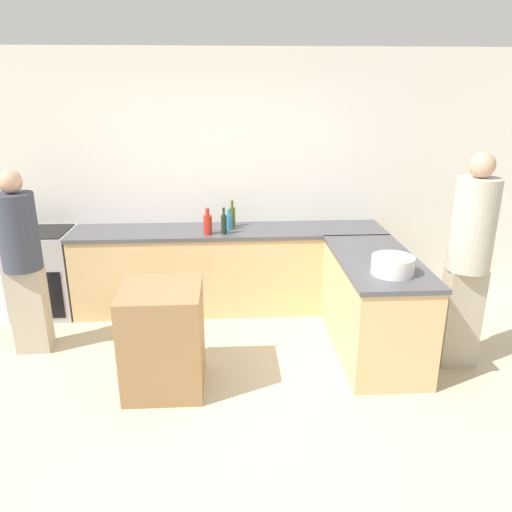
{
  "coord_description": "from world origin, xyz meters",
  "views": [
    {
      "loc": [
        -0.01,
        -3.14,
        2.33
      ],
      "look_at": [
        0.23,
        0.9,
        0.94
      ],
      "focal_mm": 35.0,
      "sensor_mm": 36.0,
      "label": 1
    }
  ],
  "objects_px": {
    "olive_oil_bottle": "(232,216)",
    "person_by_range": "(22,257)",
    "hot_sauce_bottle": "(208,224)",
    "mixing_bowl": "(393,265)",
    "wine_bottle_dark": "(224,224)",
    "island_table": "(163,339)",
    "dish_soap_bottle": "(229,221)",
    "person_at_peninsula": "(469,256)",
    "range_oven": "(44,273)"
  },
  "relations": [
    {
      "from": "dish_soap_bottle",
      "to": "wine_bottle_dark",
      "type": "relative_size",
      "value": 0.79
    },
    {
      "from": "person_by_range",
      "to": "wine_bottle_dark",
      "type": "bearing_deg",
      "value": 20.73
    },
    {
      "from": "island_table",
      "to": "olive_oil_bottle",
      "type": "relative_size",
      "value": 3.01
    },
    {
      "from": "island_table",
      "to": "dish_soap_bottle",
      "type": "bearing_deg",
      "value": 70.2
    },
    {
      "from": "hot_sauce_bottle",
      "to": "wine_bottle_dark",
      "type": "bearing_deg",
      "value": 0.32
    },
    {
      "from": "mixing_bowl",
      "to": "hot_sauce_bottle",
      "type": "height_order",
      "value": "hot_sauce_bottle"
    },
    {
      "from": "person_by_range",
      "to": "dish_soap_bottle",
      "type": "bearing_deg",
      "value": 24.87
    },
    {
      "from": "person_by_range",
      "to": "olive_oil_bottle",
      "type": "bearing_deg",
      "value": 27.03
    },
    {
      "from": "person_by_range",
      "to": "person_at_peninsula",
      "type": "xyz_separation_m",
      "value": [
        3.77,
        -0.46,
        0.1
      ]
    },
    {
      "from": "range_oven",
      "to": "person_at_peninsula",
      "type": "distance_m",
      "value": 4.17
    },
    {
      "from": "wine_bottle_dark",
      "to": "person_at_peninsula",
      "type": "distance_m",
      "value": 2.3
    },
    {
      "from": "island_table",
      "to": "hot_sauce_bottle",
      "type": "xyz_separation_m",
      "value": [
        0.33,
        1.33,
        0.57
      ]
    },
    {
      "from": "range_oven",
      "to": "dish_soap_bottle",
      "type": "height_order",
      "value": "dish_soap_bottle"
    },
    {
      "from": "olive_oil_bottle",
      "to": "hot_sauce_bottle",
      "type": "relative_size",
      "value": 1.05
    },
    {
      "from": "mixing_bowl",
      "to": "hot_sauce_bottle",
      "type": "xyz_separation_m",
      "value": [
        -1.51,
        1.22,
        0.03
      ]
    },
    {
      "from": "range_oven",
      "to": "olive_oil_bottle",
      "type": "bearing_deg",
      "value": 3.08
    },
    {
      "from": "island_table",
      "to": "dish_soap_bottle",
      "type": "relative_size",
      "value": 3.98
    },
    {
      "from": "range_oven",
      "to": "olive_oil_bottle",
      "type": "relative_size",
      "value": 3.19
    },
    {
      "from": "wine_bottle_dark",
      "to": "person_by_range",
      "type": "distance_m",
      "value": 1.88
    },
    {
      "from": "range_oven",
      "to": "mixing_bowl",
      "type": "xyz_separation_m",
      "value": [
        3.26,
        -1.39,
        0.52
      ]
    },
    {
      "from": "island_table",
      "to": "wine_bottle_dark",
      "type": "bearing_deg",
      "value": 69.76
    },
    {
      "from": "island_table",
      "to": "dish_soap_bottle",
      "type": "height_order",
      "value": "dish_soap_bottle"
    },
    {
      "from": "island_table",
      "to": "person_by_range",
      "type": "relative_size",
      "value": 0.51
    },
    {
      "from": "person_by_range",
      "to": "range_oven",
      "type": "bearing_deg",
      "value": 100.25
    },
    {
      "from": "mixing_bowl",
      "to": "person_by_range",
      "type": "bearing_deg",
      "value": 169.93
    },
    {
      "from": "island_table",
      "to": "mixing_bowl",
      "type": "height_order",
      "value": "mixing_bowl"
    },
    {
      "from": "island_table",
      "to": "wine_bottle_dark",
      "type": "height_order",
      "value": "wine_bottle_dark"
    },
    {
      "from": "island_table",
      "to": "person_by_range",
      "type": "distance_m",
      "value": 1.51
    },
    {
      "from": "dish_soap_bottle",
      "to": "hot_sauce_bottle",
      "type": "xyz_separation_m",
      "value": [
        -0.21,
        -0.17,
        0.02
      ]
    },
    {
      "from": "range_oven",
      "to": "hot_sauce_bottle",
      "type": "xyz_separation_m",
      "value": [
        1.75,
        -0.17,
        0.55
      ]
    },
    {
      "from": "dish_soap_bottle",
      "to": "person_by_range",
      "type": "distance_m",
      "value": 2.0
    },
    {
      "from": "olive_oil_bottle",
      "to": "person_by_range",
      "type": "relative_size",
      "value": 0.17
    },
    {
      "from": "range_oven",
      "to": "dish_soap_bottle",
      "type": "relative_size",
      "value": 4.22
    },
    {
      "from": "wine_bottle_dark",
      "to": "olive_oil_bottle",
      "type": "bearing_deg",
      "value": 72.27
    },
    {
      "from": "olive_oil_bottle",
      "to": "person_at_peninsula",
      "type": "xyz_separation_m",
      "value": [
        1.92,
        -1.4,
        -0.0
      ]
    },
    {
      "from": "range_oven",
      "to": "wine_bottle_dark",
      "type": "bearing_deg",
      "value": -5.07
    },
    {
      "from": "wine_bottle_dark",
      "to": "dish_soap_bottle",
      "type": "bearing_deg",
      "value": 73.66
    },
    {
      "from": "range_oven",
      "to": "hot_sauce_bottle",
      "type": "distance_m",
      "value": 1.84
    },
    {
      "from": "wine_bottle_dark",
      "to": "person_at_peninsula",
      "type": "relative_size",
      "value": 0.15
    },
    {
      "from": "dish_soap_bottle",
      "to": "olive_oil_bottle",
      "type": "distance_m",
      "value": 0.11
    },
    {
      "from": "mixing_bowl",
      "to": "person_by_range",
      "type": "height_order",
      "value": "person_by_range"
    },
    {
      "from": "mixing_bowl",
      "to": "hot_sauce_bottle",
      "type": "relative_size",
      "value": 1.25
    },
    {
      "from": "olive_oil_bottle",
      "to": "wine_bottle_dark",
      "type": "distance_m",
      "value": 0.29
    },
    {
      "from": "range_oven",
      "to": "mixing_bowl",
      "type": "relative_size",
      "value": 2.68
    },
    {
      "from": "olive_oil_bottle",
      "to": "person_at_peninsula",
      "type": "distance_m",
      "value": 2.38
    },
    {
      "from": "island_table",
      "to": "range_oven",
      "type": "bearing_deg",
      "value": 133.52
    },
    {
      "from": "olive_oil_bottle",
      "to": "person_by_range",
      "type": "height_order",
      "value": "person_by_range"
    },
    {
      "from": "wine_bottle_dark",
      "to": "person_by_range",
      "type": "xyz_separation_m",
      "value": [
        -1.76,
        -0.67,
        -0.09
      ]
    },
    {
      "from": "dish_soap_bottle",
      "to": "mixing_bowl",
      "type": "bearing_deg",
      "value": -47.02
    },
    {
      "from": "range_oven",
      "to": "island_table",
      "type": "relative_size",
      "value": 1.06
    }
  ]
}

